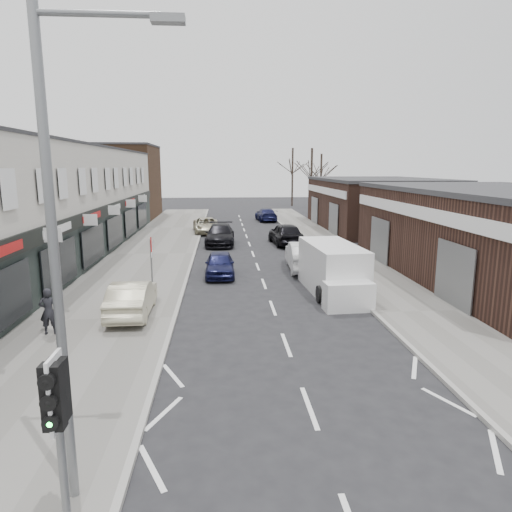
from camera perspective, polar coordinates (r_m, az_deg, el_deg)
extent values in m
plane|color=black|center=(10.11, 9.01, -23.78)|extent=(160.00, 160.00, 0.00)
cube|color=slate|center=(30.94, -12.96, 0.19)|extent=(5.50, 64.00, 0.12)
cube|color=slate|center=(31.57, 10.08, 0.52)|extent=(3.50, 64.00, 0.12)
cube|color=beige|center=(29.91, -26.93, 5.66)|extent=(8.00, 41.00, 7.10)
cube|color=#472F1E|center=(54.30, -16.68, 8.77)|extent=(8.00, 10.00, 8.00)
cube|color=#382119|center=(26.66, 28.87, 2.14)|extent=(10.00, 18.00, 4.50)
cube|color=#382119|center=(44.64, 14.82, 6.21)|extent=(10.00, 16.00, 4.50)
cylinder|color=slate|center=(7.69, -23.07, -22.41)|extent=(0.12, 0.12, 3.00)
cube|color=silver|center=(7.18, -23.73, -15.36)|extent=(0.05, 0.55, 1.10)
cube|color=black|center=(7.08, -24.06, -15.78)|extent=(0.28, 0.22, 0.95)
sphere|color=#0CE533|center=(7.12, -24.19, -18.36)|extent=(0.18, 0.18, 0.18)
cube|color=black|center=(7.29, -23.41, -14.95)|extent=(0.26, 0.20, 0.90)
cylinder|color=slate|center=(7.89, -23.77, -1.85)|extent=(0.16, 0.16, 8.00)
cylinder|color=slate|center=(7.76, -19.19, 26.70)|extent=(1.80, 0.10, 0.10)
cube|color=slate|center=(7.59, -10.94, 27.07)|extent=(0.50, 0.22, 0.12)
cylinder|color=slate|center=(20.76, -12.92, -1.40)|extent=(0.07, 0.07, 2.50)
cube|color=white|center=(20.64, -12.85, 0.23)|extent=(0.04, 0.45, 0.25)
cube|color=white|center=(21.52, 9.47, -1.49)|extent=(2.35, 5.06, 2.26)
cube|color=white|center=(18.93, 11.49, -4.99)|extent=(2.04, 0.98, 1.19)
cylinder|color=black|center=(19.86, 7.99, -4.74)|extent=(0.24, 0.75, 0.75)
cylinder|color=black|center=(20.33, 13.08, -4.56)|extent=(0.24, 0.75, 0.75)
cylinder|color=black|center=(23.14, 6.19, -2.42)|extent=(0.24, 0.75, 0.75)
cylinder|color=black|center=(23.54, 10.59, -2.32)|extent=(0.24, 0.75, 0.75)
imported|color=#BDB697|center=(18.30, -15.23, -5.06)|extent=(1.48, 4.10, 1.34)
imported|color=black|center=(17.14, -24.51, -6.30)|extent=(0.64, 0.48, 1.62)
imported|color=#13163D|center=(24.45, -4.55, -1.02)|extent=(1.52, 3.78, 1.29)
imported|color=black|center=(34.33, -4.51, 2.67)|extent=(2.29, 5.26, 1.51)
imported|color=#A7A086|center=(40.54, -6.19, 3.82)|extent=(2.68, 5.04, 1.35)
imported|color=silver|center=(26.00, 5.99, 0.06)|extent=(1.96, 4.99, 1.62)
imported|color=black|center=(34.30, 3.73, 2.80)|extent=(2.37, 5.00, 1.65)
imported|color=#13153B|center=(49.51, 1.26, 5.19)|extent=(2.22, 4.79, 1.35)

